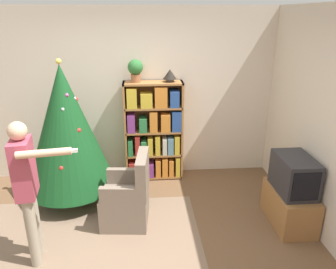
{
  "coord_description": "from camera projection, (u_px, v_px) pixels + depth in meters",
  "views": [
    {
      "loc": [
        0.16,
        -2.98,
        2.49
      ],
      "look_at": [
        0.46,
        0.88,
        1.05
      ],
      "focal_mm": 35.0,
      "sensor_mm": 36.0,
      "label": 1
    }
  ],
  "objects": [
    {
      "name": "potted_plant",
      "position": [
        135.0,
        69.0,
        4.7
      ],
      "size": [
        0.22,
        0.22,
        0.33
      ],
      "color": "#935B38",
      "rests_on": "bookshelf"
    },
    {
      "name": "tv_stand",
      "position": [
        289.0,
        207.0,
        4.07
      ],
      "size": [
        0.44,
        0.77,
        0.45
      ],
      "color": "#996638",
      "rests_on": "ground_plane"
    },
    {
      "name": "book_pile_near_tree",
      "position": [
        109.0,
        209.0,
        4.39
      ],
      "size": [
        0.23,
        0.15,
        0.05
      ],
      "color": "#5B899E",
      "rests_on": "ground_plane"
    },
    {
      "name": "table_lamp",
      "position": [
        170.0,
        75.0,
        4.77
      ],
      "size": [
        0.2,
        0.2,
        0.18
      ],
      "color": "#473828",
      "rests_on": "bookshelf"
    },
    {
      "name": "area_rug",
      "position": [
        86.0,
        238.0,
        3.85
      ],
      "size": [
        2.69,
        1.66,
        0.01
      ],
      "color": "#7F6651",
      "rests_on": "ground_plane"
    },
    {
      "name": "television",
      "position": [
        294.0,
        175.0,
        3.91
      ],
      "size": [
        0.39,
        0.61,
        0.45
      ],
      "color": "#28282D",
      "rests_on": "tv_stand"
    },
    {
      "name": "christmas_tree",
      "position": [
        66.0,
        129.0,
        4.32
      ],
      "size": [
        1.21,
        1.21,
        1.97
      ],
      "color": "#4C3323",
      "rests_on": "ground_plane"
    },
    {
      "name": "bookshelf",
      "position": [
        154.0,
        133.0,
        5.05
      ],
      "size": [
        0.89,
        0.31,
        1.54
      ],
      "color": "#A8703D",
      "rests_on": "ground_plane"
    },
    {
      "name": "game_remote",
      "position": [
        290.0,
        201.0,
        3.76
      ],
      "size": [
        0.04,
        0.12,
        0.02
      ],
      "color": "white",
      "rests_on": "tv_stand"
    },
    {
      "name": "armchair",
      "position": [
        128.0,
        199.0,
        4.06
      ],
      "size": [
        0.62,
        0.61,
        0.92
      ],
      "rotation": [
        0.0,
        0.0,
        -1.66
      ],
      "color": "#7A6B5B",
      "rests_on": "ground_plane"
    },
    {
      "name": "standing_person",
      "position": [
        27.0,
        183.0,
        3.22
      ],
      "size": [
        0.67,
        0.47,
        1.55
      ],
      "rotation": [
        0.0,
        0.0,
        -1.43
      ],
      "color": "#9E937F",
      "rests_on": "ground_plane"
    },
    {
      "name": "wall_back",
      "position": [
        132.0,
        95.0,
        5.05
      ],
      "size": [
        8.0,
        0.1,
        2.6
      ],
      "color": "beige",
      "rests_on": "ground_plane"
    },
    {
      "name": "ground_plane",
      "position": [
        133.0,
        251.0,
        3.64
      ],
      "size": [
        14.0,
        14.0,
        0.0
      ],
      "primitive_type": "plane",
      "color": "brown"
    }
  ]
}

